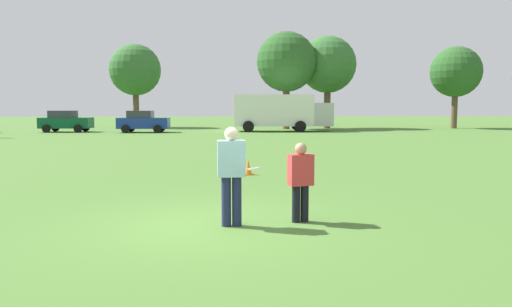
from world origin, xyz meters
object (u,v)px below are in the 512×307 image
object	(u,v)px
frisbee	(254,168)
parked_car_center	(143,121)
parked_car_mid_left	(65,121)
player_thrower	(231,171)
player_defender	(301,178)
box_truck	(281,111)
traffic_cone	(248,168)

from	to	relation	value
frisbee	parked_car_center	size ratio (longest dim) A/B	0.06
frisbee	parked_car_mid_left	size ratio (longest dim) A/B	0.06
frisbee	player_thrower	bearing A→B (deg)	150.28
player_thrower	player_defender	distance (m)	1.33
player_thrower	frisbee	size ratio (longest dim) A/B	6.62
parked_car_mid_left	box_truck	bearing A→B (deg)	0.92
player_thrower	player_defender	xyz separation A→B (m)	(1.30, 0.25, -0.18)
player_thrower	parked_car_mid_left	distance (m)	36.10
frisbee	parked_car_center	distance (m)	33.41
player_thrower	traffic_cone	bearing A→B (deg)	85.68
player_defender	parked_car_mid_left	distance (m)	36.41
box_truck	player_thrower	bearing A→B (deg)	-97.04
parked_car_center	player_thrower	bearing A→B (deg)	-76.80
player_defender	box_truck	world-z (taller)	box_truck
traffic_cone	parked_car_mid_left	bearing A→B (deg)	119.11
parked_car_center	frisbee	bearing A→B (deg)	-76.23
player_thrower	frisbee	distance (m)	0.46
player_defender	box_truck	distance (m)	33.34
player_defender	parked_car_mid_left	xyz separation A→B (m)	(-15.56, 32.91, 0.08)
player_thrower	parked_car_center	size ratio (longest dim) A/B	0.43
player_thrower	traffic_cone	size ratio (longest dim) A/B	3.77
player_thrower	player_defender	world-z (taller)	player_thrower
player_defender	parked_car_mid_left	world-z (taller)	parked_car_mid_left
parked_car_center	traffic_cone	bearing A→B (deg)	-72.52
player_thrower	box_truck	xyz separation A→B (m)	(4.13, 33.46, 0.73)
player_thrower	traffic_cone	xyz separation A→B (m)	(0.50, 6.64, -0.79)
player_defender	parked_car_center	size ratio (longest dim) A/B	0.36
player_defender	traffic_cone	distance (m)	6.47
parked_car_mid_left	traffic_cone	bearing A→B (deg)	-60.89
traffic_cone	parked_car_mid_left	xyz separation A→B (m)	(-14.77, 26.52, 0.69)
player_defender	traffic_cone	world-z (taller)	player_defender
parked_car_mid_left	parked_car_center	bearing A→B (deg)	-7.99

